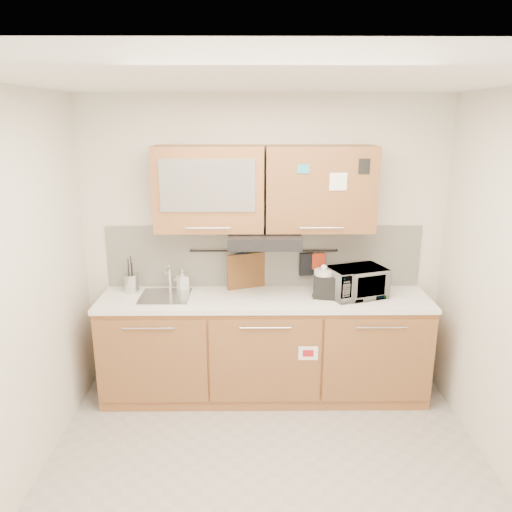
{
  "coord_description": "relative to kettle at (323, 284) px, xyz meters",
  "views": [
    {
      "loc": [
        -0.11,
        -2.81,
        2.41
      ],
      "look_at": [
        -0.07,
        1.05,
        1.33
      ],
      "focal_mm": 35.0,
      "sensor_mm": 36.0,
      "label": 1
    }
  ],
  "objects": [
    {
      "name": "kettle",
      "position": [
        0.0,
        0.0,
        0.0
      ],
      "size": [
        0.21,
        0.2,
        0.29
      ],
      "rotation": [
        0.0,
        0.0,
        0.25
      ],
      "color": "silver",
      "rests_on": "countertop"
    },
    {
      "name": "upper_cabinets",
      "position": [
        -0.51,
        0.13,
        0.8
      ],
      "size": [
        1.82,
        0.37,
        0.7
      ],
      "color": "#A26739",
      "rests_on": "wall_back"
    },
    {
      "name": "backsplash",
      "position": [
        -0.5,
        0.29,
        0.16
      ],
      "size": [
        2.8,
        0.02,
        0.56
      ],
      "primitive_type": "cube",
      "color": "silver",
      "rests_on": "countertop"
    },
    {
      "name": "utensil_rail",
      "position": [
        -0.5,
        0.25,
        0.22
      ],
      "size": [
        1.3,
        0.02,
        0.02
      ],
      "primitive_type": "cylinder",
      "rotation": [
        0.0,
        1.57,
        0.0
      ],
      "color": "black",
      "rests_on": "backsplash"
    },
    {
      "name": "wall_left",
      "position": [
        -2.1,
        -1.2,
        0.26
      ],
      "size": [
        0.0,
        3.0,
        3.0
      ],
      "primitive_type": "plane",
      "rotation": [
        1.57,
        0.0,
        1.57
      ],
      "color": "silver",
      "rests_on": "ground"
    },
    {
      "name": "ceiling",
      "position": [
        -0.5,
        -1.2,
        1.56
      ],
      "size": [
        3.2,
        3.2,
        0.0
      ],
      "primitive_type": "plane",
      "rotation": [
        3.14,
        0.0,
        0.0
      ],
      "color": "white",
      "rests_on": "wall_back"
    },
    {
      "name": "utensil_crock",
      "position": [
        -1.67,
        0.14,
        -0.03
      ],
      "size": [
        0.14,
        0.14,
        0.32
      ],
      "rotation": [
        0.0,
        0.0,
        0.08
      ],
      "color": "#B8B8BD",
      "rests_on": "countertop"
    },
    {
      "name": "dark_pouch",
      "position": [
        -0.12,
        0.24,
        0.1
      ],
      "size": [
        0.13,
        0.07,
        0.2
      ],
      "primitive_type": "cube",
      "rotation": [
        0.0,
        0.0,
        0.25
      ],
      "color": "black",
      "rests_on": "utensil_rail"
    },
    {
      "name": "soap_bottle",
      "position": [
        -1.22,
        0.18,
        -0.02
      ],
      "size": [
        0.12,
        0.12,
        0.19
      ],
      "primitive_type": "imported",
      "rotation": [
        0.0,
        0.0,
        0.6
      ],
      "color": "#999999",
      "rests_on": "countertop"
    },
    {
      "name": "oven_mitt",
      "position": [
        -0.69,
        0.24,
        0.09
      ],
      "size": [
        0.14,
        0.06,
        0.23
      ],
      "primitive_type": "cube",
      "rotation": [
        0.0,
        0.0,
        0.18
      ],
      "color": "navy",
      "rests_on": "utensil_rail"
    },
    {
      "name": "cutting_board",
      "position": [
        -0.65,
        0.24,
        -0.03
      ],
      "size": [
        0.37,
        0.16,
        0.47
      ],
      "primitive_type": "cube",
      "rotation": [
        0.0,
        0.0,
        0.36
      ],
      "color": "brown",
      "rests_on": "utensil_rail"
    },
    {
      "name": "base_cabinet",
      "position": [
        -0.5,
        -0.0,
        -0.63
      ],
      "size": [
        2.8,
        0.64,
        0.88
      ],
      "color": "#A26739",
      "rests_on": "floor"
    },
    {
      "name": "sink",
      "position": [
        -1.35,
        0.01,
        -0.11
      ],
      "size": [
        0.42,
        0.4,
        0.26
      ],
      "color": "silver",
      "rests_on": "countertop"
    },
    {
      "name": "floor",
      "position": [
        -0.5,
        -1.2,
        -1.04
      ],
      "size": [
        3.2,
        3.2,
        0.0
      ],
      "primitive_type": "plane",
      "color": "#9E9993",
      "rests_on": "ground"
    },
    {
      "name": "countertop",
      "position": [
        -0.5,
        -0.01,
        -0.14
      ],
      "size": [
        2.82,
        0.62,
        0.04
      ],
      "primitive_type": "cube",
      "color": "white",
      "rests_on": "base_cabinet"
    },
    {
      "name": "pot_holder",
      "position": [
        -0.02,
        0.24,
        0.13
      ],
      "size": [
        0.12,
        0.03,
        0.14
      ],
      "primitive_type": "cube",
      "rotation": [
        0.0,
        0.0,
        0.14
      ],
      "color": "#B53118",
      "rests_on": "utensil_rail"
    },
    {
      "name": "microwave",
      "position": [
        0.28,
        0.01,
        0.01
      ],
      "size": [
        0.54,
        0.45,
        0.26
      ],
      "primitive_type": "imported",
      "rotation": [
        0.0,
        0.0,
        0.34
      ],
      "color": "#999999",
      "rests_on": "countertop"
    },
    {
      "name": "range_hood",
      "position": [
        -0.5,
        0.05,
        0.38
      ],
      "size": [
        0.6,
        0.46,
        0.1
      ],
      "primitive_type": "cube",
      "color": "black",
      "rests_on": "upper_cabinets"
    },
    {
      "name": "wall_back",
      "position": [
        -0.5,
        0.3,
        0.26
      ],
      "size": [
        3.2,
        0.0,
        3.2
      ],
      "primitive_type": "plane",
      "rotation": [
        1.57,
        0.0,
        0.0
      ],
      "color": "silver",
      "rests_on": "ground"
    },
    {
      "name": "toaster",
      "position": [
        0.05,
        -0.02,
        -0.01
      ],
      "size": [
        0.29,
        0.21,
        0.2
      ],
      "rotation": [
        0.0,
        0.0,
        -0.22
      ],
      "color": "black",
      "rests_on": "countertop"
    }
  ]
}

